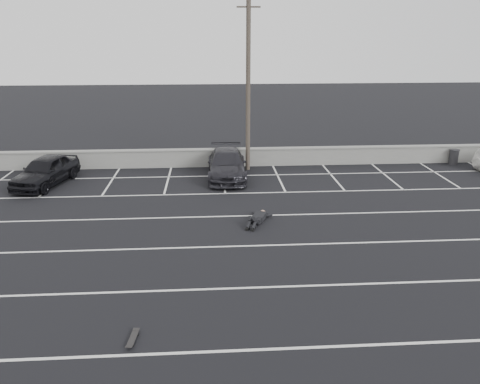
{
  "coord_description": "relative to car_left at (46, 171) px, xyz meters",
  "views": [
    {
      "loc": [
        -2.69,
        -12.74,
        7.55
      ],
      "look_at": [
        -1.45,
        6.29,
        1.0
      ],
      "focal_mm": 35.0,
      "sensor_mm": 36.0,
      "label": 1
    }
  ],
  "objects": [
    {
      "name": "trash_bin",
      "position": [
        23.11,
        2.57,
        -0.31
      ],
      "size": [
        0.63,
        0.63,
        0.89
      ],
      "rotation": [
        0.0,
        0.0,
        -0.09
      ],
      "color": "#29282B",
      "rests_on": "ground"
    },
    {
      "name": "skateboard",
      "position": [
        6.42,
        -13.46,
        -0.69
      ],
      "size": [
        0.24,
        0.68,
        0.08
      ],
      "rotation": [
        0.0,
        0.0,
        -0.11
      ],
      "color": "black",
      "rests_on": "ground"
    },
    {
      "name": "ground",
      "position": [
        11.21,
        -11.03,
        -0.76
      ],
      "size": [
        120.0,
        120.0,
        0.0
      ],
      "primitive_type": "plane",
      "color": "black",
      "rests_on": "ground"
    },
    {
      "name": "seawall",
      "position": [
        11.21,
        2.97,
        -0.21
      ],
      "size": [
        50.0,
        0.45,
        1.06
      ],
      "color": "gray",
      "rests_on": "ground"
    },
    {
      "name": "person",
      "position": [
        10.53,
        -5.5,
        -0.51
      ],
      "size": [
        2.78,
        3.18,
        0.49
      ],
      "primitive_type": null,
      "rotation": [
        0.0,
        0.0,
        -0.41
      ],
      "color": "black",
      "rests_on": "ground"
    },
    {
      "name": "car_right",
      "position": [
        9.4,
        0.73,
        -0.03
      ],
      "size": [
        2.11,
        5.03,
        1.45
      ],
      "primitive_type": "imported",
      "rotation": [
        0.0,
        0.0,
        -0.02
      ],
      "color": "black",
      "rests_on": "ground"
    },
    {
      "name": "car_left",
      "position": [
        0.0,
        0.0,
        0.0
      ],
      "size": [
        2.88,
        4.75,
        1.51
      ],
      "primitive_type": "imported",
      "rotation": [
        0.0,
        0.0,
        -0.26
      ],
      "color": "black",
      "rests_on": "ground"
    },
    {
      "name": "utility_pole",
      "position": [
        10.65,
        2.17,
        4.0
      ],
      "size": [
        1.25,
        0.25,
        9.39
      ],
      "color": "#4C4238",
      "rests_on": "ground"
    },
    {
      "name": "stall_lines",
      "position": [
        11.12,
        -6.62,
        -0.75
      ],
      "size": [
        36.0,
        20.05,
        0.01
      ],
      "color": "silver",
      "rests_on": "ground"
    }
  ]
}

